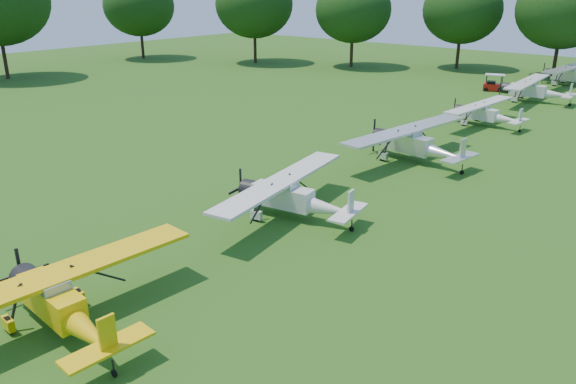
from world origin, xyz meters
name	(u,v)px	position (x,y,z in m)	size (l,w,h in m)	color
ground	(257,219)	(0.00, 0.00, 0.00)	(160.00, 160.00, 0.00)	#215014
tree_belt	(319,63)	(3.57, 0.16, 8.03)	(137.36, 130.27, 14.52)	black
aircraft_2	(58,301)	(1.56, -11.41, 1.24)	(6.78, 10.81, 2.13)	yellow
aircraft_3	(291,195)	(1.20, 1.26, 1.24)	(6.82, 10.79, 2.12)	silver
aircraft_4	(414,142)	(1.36, 13.80, 1.35)	(7.42, 11.79, 2.32)	silver
aircraft_5	(485,113)	(1.13, 26.49, 1.12)	(6.13, 9.77, 1.92)	silver
aircraft_6	(534,89)	(0.93, 39.25, 1.30)	(7.08, 11.27, 2.22)	silver
aircraft_7	(574,74)	(1.48, 51.49, 1.36)	(7.44, 11.85, 2.33)	silver
golf_cart	(493,85)	(-4.34, 42.71, 0.61)	(2.40, 1.86, 1.81)	#A4120B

